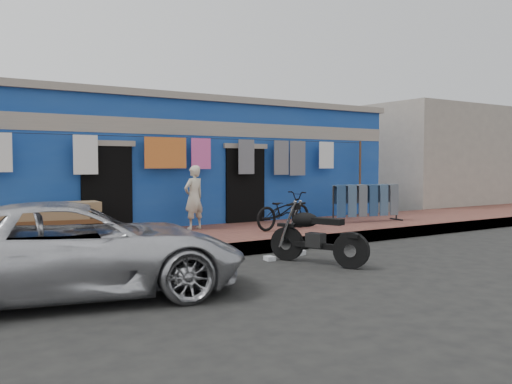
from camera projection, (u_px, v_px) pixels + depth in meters
name	position (u px, v px, depth m)	size (l,w,h in m)	color
ground	(321.00, 265.00, 9.12)	(80.00, 80.00, 0.00)	black
sidewalk	(231.00, 238.00, 11.62)	(28.00, 3.00, 0.25)	brown
curb	(269.00, 246.00, 10.41)	(28.00, 0.10, 0.25)	gray
building	(157.00, 165.00, 14.87)	(12.20, 5.20, 3.36)	#133B93
neighbor_right	(423.00, 159.00, 20.89)	(6.00, 5.00, 3.80)	#9E9384
clothesline	(205.00, 159.00, 12.60)	(10.06, 0.06, 2.10)	brown
car	(74.00, 248.00, 6.94)	(2.05, 4.50, 1.27)	silver
seated_person	(194.00, 197.00, 12.04)	(0.51, 0.34, 1.42)	beige
bicycle	(283.00, 207.00, 12.02)	(0.56, 1.57, 1.02)	black
motorcycle	(318.00, 234.00, 9.18)	(1.05, 1.68, 1.03)	black
charpoy	(56.00, 222.00, 10.45)	(2.16, 1.30, 0.68)	brown
jeans_rack	(366.00, 202.00, 13.65)	(2.05, 0.73, 0.97)	black
litter_a	(300.00, 253.00, 10.12)	(0.20, 0.15, 0.09)	silver
litter_b	(331.00, 248.00, 10.81)	(0.14, 0.10, 0.07)	silver
litter_c	(270.00, 258.00, 9.56)	(0.19, 0.15, 0.08)	silver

